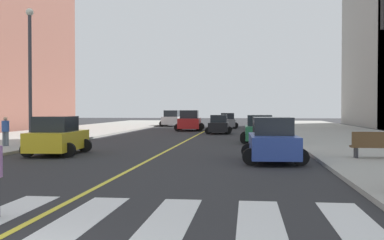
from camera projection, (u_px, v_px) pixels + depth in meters
name	position (u px, v px, depth m)	size (l,w,h in m)	color
crosswalk_paint	(43.00, 215.00, 9.89)	(13.50, 4.00, 0.01)	silver
lane_divider_paint	(203.00, 132.00, 45.63)	(0.16, 80.00, 0.01)	yellow
car_green_nearest	(259.00, 130.00, 31.07)	(2.58, 4.11, 1.83)	#236B42
car_blue_second	(273.00, 141.00, 19.90)	(2.69, 4.25, 1.88)	#2D479E
car_black_third	(219.00, 125.00, 42.64)	(2.39, 3.80, 1.69)	black
car_red_fourth	(190.00, 121.00, 48.42)	(3.08, 4.79, 2.10)	red
car_white_fifth	(172.00, 119.00, 61.02)	(2.89, 4.61, 2.05)	silver
car_yellow_sixth	(57.00, 137.00, 22.96)	(2.74, 4.27, 1.87)	gold
car_gray_seventh	(228.00, 121.00, 54.75)	(2.49, 3.96, 1.76)	slate
park_bench	(373.00, 145.00, 19.91)	(1.81, 0.58, 1.12)	brown
pedestrian_walking_west	(5.00, 130.00, 26.43)	(0.41, 0.41, 1.64)	slate
street_lamp	(30.00, 65.00, 27.54)	(0.44, 0.44, 7.94)	#38383D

